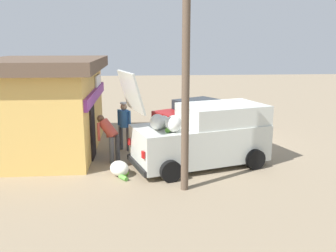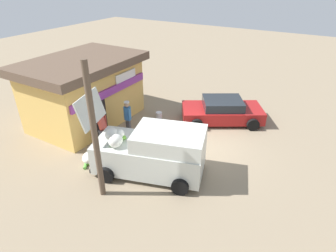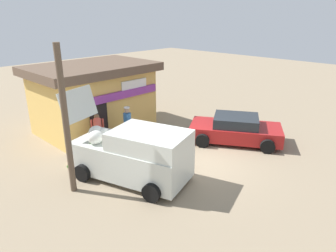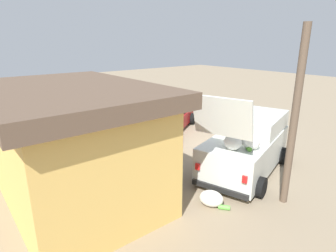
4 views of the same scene
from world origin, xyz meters
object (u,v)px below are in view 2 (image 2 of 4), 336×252
(storefront_bar, at_px, (85,90))
(customer_bending, at_px, (102,127))
(vendor_standing, at_px, (128,116))
(paint_bucket, at_px, (159,115))
(unloaded_banana_pile, at_px, (89,158))
(delivery_van, at_px, (152,151))
(parked_sedan, at_px, (222,111))

(storefront_bar, height_order, customer_bending, storefront_bar)
(vendor_standing, distance_m, paint_bucket, 2.44)
(unloaded_banana_pile, bearing_deg, delivery_van, -73.18)
(unloaded_banana_pile, bearing_deg, paint_bucket, -3.97)
(unloaded_banana_pile, height_order, paint_bucket, unloaded_banana_pile)
(paint_bucket, bearing_deg, storefront_bar, 124.81)
(customer_bending, distance_m, unloaded_banana_pile, 1.57)
(parked_sedan, bearing_deg, vendor_standing, 137.46)
(storefront_bar, distance_m, vendor_standing, 2.85)
(storefront_bar, xyz_separation_m, paint_bucket, (2.12, -3.05, -1.53))
(delivery_van, xyz_separation_m, customer_bending, (0.54, 3.01, -0.03))
(unloaded_banana_pile, bearing_deg, parked_sedan, -28.52)
(delivery_van, distance_m, paint_bucket, 4.73)
(paint_bucket, bearing_deg, unloaded_banana_pile, 176.03)
(storefront_bar, bearing_deg, paint_bucket, -55.19)
(parked_sedan, xyz_separation_m, vendor_standing, (-3.61, 3.32, 0.42))
(parked_sedan, xyz_separation_m, customer_bending, (-4.87, 3.76, 0.34))
(delivery_van, distance_m, vendor_standing, 3.13)
(parked_sedan, bearing_deg, paint_bucket, 113.82)
(delivery_van, bearing_deg, unloaded_banana_pile, 106.82)
(delivery_van, height_order, unloaded_banana_pile, delivery_van)
(storefront_bar, xyz_separation_m, vendor_standing, (-0.16, -2.76, -0.69))
(vendor_standing, xyz_separation_m, customer_bending, (-1.26, 0.44, -0.08))
(delivery_van, bearing_deg, customer_bending, 79.82)
(unloaded_banana_pile, bearing_deg, customer_bending, 16.31)
(storefront_bar, bearing_deg, unloaded_banana_pile, -135.37)
(customer_bending, bearing_deg, unloaded_banana_pile, -163.69)
(delivery_van, relative_size, customer_bending, 3.14)
(unloaded_banana_pile, relative_size, paint_bucket, 3.00)
(delivery_van, xyz_separation_m, paint_bucket, (4.07, 2.28, -0.80))
(customer_bending, xyz_separation_m, paint_bucket, (3.53, -0.73, -0.77))
(storefront_bar, relative_size, delivery_van, 1.22)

